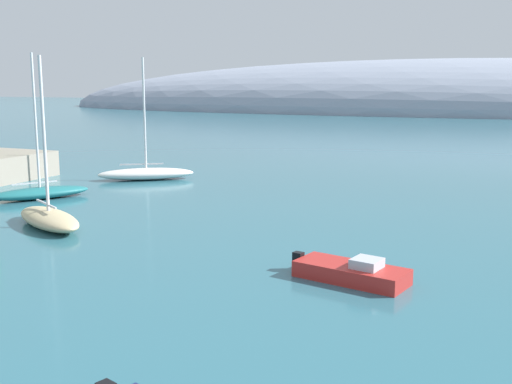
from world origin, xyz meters
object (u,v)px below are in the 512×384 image
Objects in this scene: sailboat_teal_mid_mooring at (40,191)px; sailboat_sand_outer_mooring at (49,217)px; sailboat_white_near_shore at (146,173)px; motorboat_red_alongside_breakwater at (351,272)px.

sailboat_sand_outer_mooring is at bearing -101.58° from sailboat_teal_mid_mooring.
sailboat_white_near_shore is 18.13m from sailboat_sand_outer_mooring.
sailboat_sand_outer_mooring is at bearing -176.31° from motorboat_red_alongside_breakwater.
sailboat_teal_mid_mooring is 9.67m from sailboat_sand_outer_mooring.
sailboat_white_near_shore is 1.06× the size of sailboat_sand_outer_mooring.
sailboat_teal_mid_mooring reaches higher than sailboat_sand_outer_mooring.
sailboat_teal_mid_mooring is (-2.17, -10.69, -0.07)m from sailboat_white_near_shore.
sailboat_teal_mid_mooring is at bearing 171.65° from motorboat_red_alongside_breakwater.
sailboat_teal_mid_mooring is at bearing 164.54° from sailboat_sand_outer_mooring.
sailboat_sand_outer_mooring is (6.86, -6.82, 0.05)m from sailboat_teal_mid_mooring.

